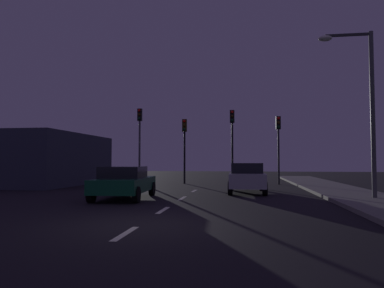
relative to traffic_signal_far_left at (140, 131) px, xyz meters
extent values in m
plane|color=black|center=(4.85, -9.33, -3.78)|extent=(80.00, 80.00, 0.00)
cube|color=gray|center=(12.35, -9.33, -3.70)|extent=(3.00, 40.00, 0.15)
cube|color=silver|center=(4.85, -17.53, -3.77)|extent=(0.16, 1.60, 0.01)
cube|color=silver|center=(4.85, -13.73, -3.77)|extent=(0.16, 1.60, 0.01)
cube|color=silver|center=(4.85, -9.93, -3.77)|extent=(0.16, 1.60, 0.01)
cube|color=silver|center=(4.85, -6.13, -3.77)|extent=(0.16, 1.60, 0.01)
cylinder|color=#4C4C51|center=(0.00, 0.02, -1.06)|extent=(0.14, 0.14, 5.44)
cube|color=black|center=(0.00, 0.02, 1.21)|extent=(0.32, 0.24, 0.90)
sphere|color=red|center=(0.00, -0.14, 1.51)|extent=(0.20, 0.20, 0.20)
sphere|color=#3F2D0C|center=(0.00, -0.14, 1.21)|extent=(0.20, 0.20, 0.20)
sphere|color=#0C3319|center=(0.00, -0.14, 0.91)|extent=(0.20, 0.20, 0.20)
cylinder|color=black|center=(3.32, 0.02, -1.47)|extent=(0.14, 0.14, 4.61)
cube|color=#382D0C|center=(3.32, 0.02, 0.38)|extent=(0.32, 0.24, 0.90)
sphere|color=red|center=(3.32, -0.14, 0.68)|extent=(0.20, 0.20, 0.20)
sphere|color=#3F2D0C|center=(3.32, -0.14, 0.38)|extent=(0.20, 0.20, 0.20)
sphere|color=#0C3319|center=(3.32, -0.14, 0.08)|extent=(0.20, 0.20, 0.20)
cylinder|color=black|center=(6.73, 0.02, -1.18)|extent=(0.14, 0.14, 5.20)
cube|color=black|center=(6.73, 0.02, 0.97)|extent=(0.32, 0.24, 0.90)
sphere|color=red|center=(6.73, -0.14, 1.27)|extent=(0.20, 0.20, 0.20)
sphere|color=#3F2D0C|center=(6.73, -0.14, 0.97)|extent=(0.20, 0.20, 0.20)
sphere|color=#0C3319|center=(6.73, -0.14, 0.67)|extent=(0.20, 0.20, 0.20)
cylinder|color=#2D2D30|center=(9.91, 0.02, -1.43)|extent=(0.14, 0.14, 4.70)
cube|color=black|center=(9.91, 0.02, 0.47)|extent=(0.32, 0.24, 0.90)
sphere|color=red|center=(9.91, -0.14, 0.77)|extent=(0.20, 0.20, 0.20)
sphere|color=#3F2D0C|center=(9.91, -0.14, 0.47)|extent=(0.20, 0.20, 0.20)
sphere|color=#0C3319|center=(9.91, -0.14, 0.17)|extent=(0.20, 0.20, 0.20)
cube|color=silver|center=(7.64, -6.85, -3.12)|extent=(1.77, 3.93, 0.68)
cube|color=black|center=(7.64, -7.05, -2.52)|extent=(1.54, 1.77, 0.50)
cylinder|color=black|center=(6.82, -5.46, -3.46)|extent=(0.23, 0.64, 0.64)
cylinder|color=black|center=(8.43, -5.44, -3.46)|extent=(0.23, 0.64, 0.64)
cylinder|color=black|center=(6.85, -8.26, -3.46)|extent=(0.23, 0.64, 0.64)
cylinder|color=black|center=(8.46, -8.25, -3.46)|extent=(0.23, 0.64, 0.64)
cube|color=#0F4C2D|center=(2.44, -10.49, -3.17)|extent=(2.12, 4.26, 0.57)
cube|color=black|center=(2.45, -10.70, -2.64)|extent=(1.77, 1.96, 0.49)
cylinder|color=black|center=(1.47, -9.01, -3.46)|extent=(0.26, 0.65, 0.64)
cylinder|color=black|center=(3.24, -8.91, -3.46)|extent=(0.26, 0.65, 0.64)
cylinder|color=black|center=(1.64, -12.07, -3.46)|extent=(0.26, 0.65, 0.64)
cylinder|color=black|center=(3.41, -11.97, -3.46)|extent=(0.26, 0.65, 0.64)
cylinder|color=#4C4C51|center=(12.65, -10.04, -0.33)|extent=(0.18, 0.18, 6.89)
cube|color=#2D2D30|center=(11.76, -10.04, 3.01)|extent=(1.79, 0.10, 0.10)
ellipsoid|color=silver|center=(10.86, -10.04, 2.91)|extent=(0.56, 0.36, 0.24)
cube|color=#333847|center=(-5.48, -2.15, -2.06)|extent=(4.67, 9.79, 3.44)
camera|label=1|loc=(7.44, -25.28, -2.17)|focal=33.53mm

